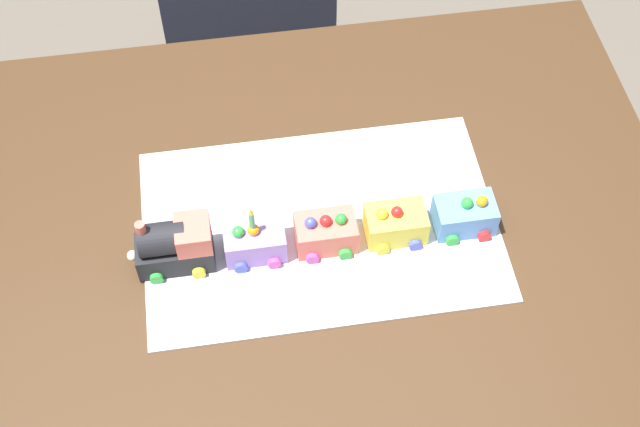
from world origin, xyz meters
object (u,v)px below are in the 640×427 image
(cake_car_gondola_sky_blue, at_px, (465,215))
(birthday_candle, at_px, (251,218))
(cake_locomotive, at_px, (175,245))
(dining_table, at_px, (280,272))
(cake_car_flatbed_lemon, at_px, (395,224))
(cake_car_tanker_coral, at_px, (326,232))
(cake_car_caboose_lavender, at_px, (254,242))
(chair, at_px, (246,22))

(cake_car_gondola_sky_blue, distance_m, birthday_candle, 0.36)
(cake_car_gondola_sky_blue, bearing_deg, cake_locomotive, 180.00)
(cake_locomotive, bearing_deg, dining_table, 7.61)
(cake_locomotive, bearing_deg, cake_car_gondola_sky_blue, -0.00)
(cake_car_flatbed_lemon, xyz_separation_m, cake_car_gondola_sky_blue, (0.12, 0.00, 0.00))
(dining_table, height_order, birthday_candle, birthday_candle)
(cake_car_tanker_coral, bearing_deg, cake_car_flatbed_lemon, 0.00)
(dining_table, relative_size, cake_car_flatbed_lemon, 14.00)
(cake_car_caboose_lavender, distance_m, cake_car_gondola_sky_blue, 0.36)
(cake_car_flatbed_lemon, distance_m, birthday_candle, 0.25)
(cake_car_flatbed_lemon, xyz_separation_m, birthday_candle, (-0.24, 0.00, 0.07))
(cake_car_tanker_coral, xyz_separation_m, cake_car_gondola_sky_blue, (0.24, 0.00, -0.00))
(cake_car_caboose_lavender, xyz_separation_m, cake_car_tanker_coral, (0.12, -0.00, 0.00))
(cake_car_tanker_coral, height_order, cake_car_gondola_sky_blue, same)
(chair, height_order, cake_locomotive, same)
(birthday_candle, bearing_deg, cake_locomotive, 180.00)
(cake_car_caboose_lavender, relative_size, cake_car_flatbed_lemon, 1.00)
(cake_locomotive, bearing_deg, cake_car_tanker_coral, -0.00)
(chair, relative_size, cake_car_caboose_lavender, 8.60)
(dining_table, distance_m, cake_locomotive, 0.23)
(cake_locomotive, height_order, cake_car_flatbed_lemon, cake_locomotive)
(cake_car_caboose_lavender, height_order, cake_car_gondola_sky_blue, same)
(chair, relative_size, cake_car_gondola_sky_blue, 8.60)
(cake_locomotive, xyz_separation_m, cake_car_tanker_coral, (0.25, -0.00, -0.02))
(dining_table, bearing_deg, birthday_candle, -151.33)
(cake_locomotive, xyz_separation_m, birthday_candle, (0.13, -0.00, 0.05))
(dining_table, distance_m, chair, 0.85)
(cake_car_gondola_sky_blue, bearing_deg, birthday_candle, 180.00)
(chair, xyz_separation_m, cake_car_flatbed_lemon, (0.18, -0.86, 0.30))
(chair, relative_size, cake_car_flatbed_lemon, 8.60)
(cake_car_caboose_lavender, bearing_deg, chair, 86.38)
(cake_car_flatbed_lemon, bearing_deg, birthday_candle, 180.00)
(chair, height_order, birthday_candle, birthday_candle)
(chair, height_order, cake_car_flatbed_lemon, chair)
(chair, xyz_separation_m, cake_car_caboose_lavender, (-0.05, -0.86, 0.30))
(dining_table, xyz_separation_m, cake_car_tanker_coral, (0.08, -0.02, 0.14))
(cake_locomotive, xyz_separation_m, cake_car_caboose_lavender, (0.13, -0.00, -0.02))
(cake_car_flatbed_lemon, bearing_deg, cake_locomotive, 180.00)
(chair, xyz_separation_m, cake_locomotive, (-0.18, -0.86, 0.32))
(cake_car_gondola_sky_blue, relative_size, birthday_candle, 2.05)
(dining_table, relative_size, cake_locomotive, 10.00)
(chair, bearing_deg, dining_table, 85.85)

